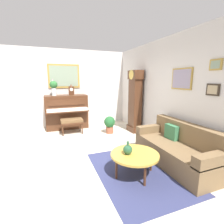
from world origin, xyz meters
name	(u,v)px	position (x,y,z in m)	size (l,w,h in m)	color
ground_plane	(76,155)	(0.00, 0.00, -0.05)	(6.40, 6.00, 0.10)	beige
wall_left	(64,88)	(-2.60, 0.00, 1.41)	(0.13, 4.90, 2.80)	silver
wall_back	(162,92)	(0.01, 2.40, 1.40)	(5.30, 0.13, 2.80)	silver
area_rug	(138,171)	(1.24, 0.98, 0.00)	(2.10, 1.50, 0.01)	navy
piano	(67,112)	(-2.23, 0.04, 0.60)	(0.87, 1.44, 1.19)	#4C2B19
piano_bench	(72,121)	(-1.51, 0.11, 0.41)	(0.42, 0.70, 0.48)	#4C2B19
grandfather_clock	(135,103)	(-1.02, 2.12, 0.96)	(0.52, 0.34, 2.03)	#4C2B19
couch	(177,149)	(1.23, 1.91, 0.31)	(1.90, 0.80, 0.84)	brown
coffee_table	(135,155)	(1.30, 0.87, 0.39)	(0.88, 0.88, 0.42)	gold
mantel_clock	(71,90)	(-2.23, 0.23, 1.36)	(0.13, 0.18, 0.38)	#4C2B19
flower_vase	(54,86)	(-2.23, -0.35, 1.50)	(0.26, 0.26, 0.58)	silver
green_jug	(128,150)	(1.28, 0.73, 0.50)	(0.17, 0.17, 0.24)	#234C33
potted_plant	(110,124)	(-1.12, 1.27, 0.32)	(0.36, 0.36, 0.56)	#935138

